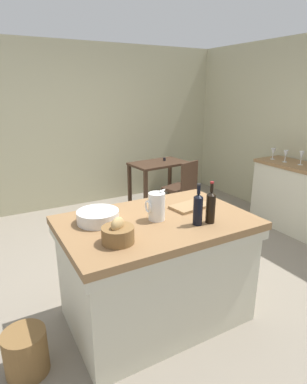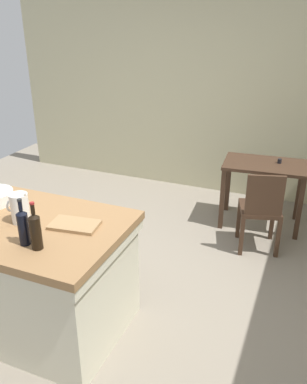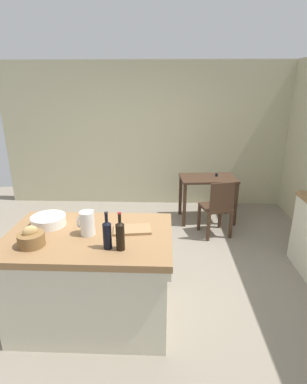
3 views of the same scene
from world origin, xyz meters
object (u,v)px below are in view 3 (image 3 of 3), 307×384
(island_table, at_px, (92,274))
(bread_basket, at_px, (31,238))
(writing_desk, at_px, (208,184))
(wash_bowl, at_px, (49,221))
(cutting_board, at_px, (132,229))
(wine_bottle_dark, at_px, (120,235))
(wooden_chair, at_px, (217,207))
(pitcher, at_px, (87,223))
(wine_bottle_amber, at_px, (107,234))

(island_table, bearing_deg, bread_basket, -152.45)
(writing_desk, relative_size, wash_bowl, 2.92)
(writing_desk, relative_size, bread_basket, 4.29)
(cutting_board, height_order, wine_bottle_dark, wine_bottle_dark)
(island_table, bearing_deg, wooden_chair, 50.37)
(pitcher, height_order, wine_bottle_dark, wine_bottle_dark)
(cutting_board, bearing_deg, island_table, -167.83)
(island_table, xyz_separation_m, writing_desk, (1.40, 2.37, 0.14))
(wash_bowl, bearing_deg, wine_bottle_amber, -32.38)
(writing_desk, distance_m, cutting_board, 2.52)
(island_table, height_order, wine_bottle_amber, wine_bottle_amber)
(wash_bowl, distance_m, cutting_board, 0.82)
(wine_bottle_dark, bearing_deg, island_table, 142.20)
(cutting_board, bearing_deg, wine_bottle_dark, -99.87)
(cutting_board, bearing_deg, writing_desk, 66.21)
(wash_bowl, distance_m, bread_basket, 0.39)
(cutting_board, distance_m, wine_bottle_amber, 0.38)
(island_table, relative_size, wine_bottle_dark, 4.59)
(writing_desk, bearing_deg, cutting_board, -113.79)
(bread_basket, bearing_deg, island_table, 27.55)
(island_table, xyz_separation_m, wooden_chair, (1.47, 1.78, -0.01))
(cutting_board, bearing_deg, wine_bottle_amber, -117.43)
(pitcher, relative_size, wine_bottle_dark, 0.80)
(island_table, distance_m, cutting_board, 0.59)
(cutting_board, relative_size, wine_bottle_amber, 1.06)
(wine_bottle_amber, bearing_deg, bread_basket, 178.37)
(pitcher, height_order, wine_bottle_amber, wine_bottle_amber)
(island_table, xyz_separation_m, wash_bowl, (-0.42, 0.17, 0.47))
(wooden_chair, bearing_deg, bread_basket, -133.48)
(pitcher, distance_m, wine_bottle_dark, 0.42)
(pitcher, distance_m, wine_bottle_amber, 0.32)
(writing_desk, height_order, wine_bottle_dark, wine_bottle_dark)
(wash_bowl, bearing_deg, bread_basket, -90.00)
(writing_desk, xyz_separation_m, wine_bottle_dark, (-1.07, -2.63, 0.42))
(island_table, relative_size, wooden_chair, 1.69)
(wooden_chair, relative_size, wine_bottle_amber, 2.76)
(pitcher, xyz_separation_m, cutting_board, (0.39, 0.09, -0.10))
(writing_desk, bearing_deg, wash_bowl, -129.56)
(writing_desk, height_order, cutting_board, cutting_board)
(writing_desk, height_order, wooden_chair, wooden_chair)
(wine_bottle_dark, bearing_deg, wine_bottle_amber, 171.72)
(wooden_chair, bearing_deg, writing_desk, 97.13)
(pitcher, xyz_separation_m, bread_basket, (-0.42, -0.22, -0.05))
(island_table, height_order, wooden_chair, island_table)
(writing_desk, relative_size, pitcher, 3.61)
(writing_desk, height_order, wine_bottle_amber, wine_bottle_amber)
(island_table, distance_m, wooden_chair, 2.30)
(island_table, bearing_deg, wine_bottle_dark, -37.80)
(bread_basket, xyz_separation_m, wine_bottle_dark, (0.75, -0.03, 0.07))
(cutting_board, bearing_deg, wash_bowl, 174.00)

